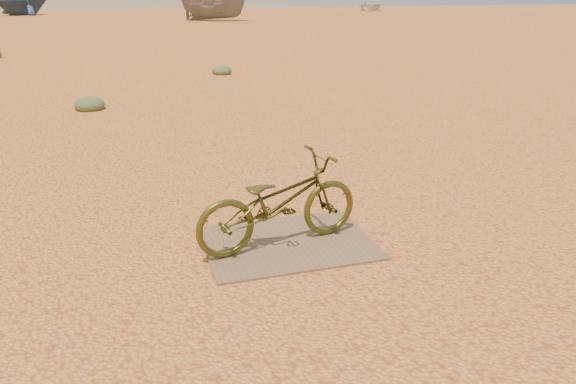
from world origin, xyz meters
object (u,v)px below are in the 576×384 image
object	(u,v)px
plywood_board	(288,243)
bicycle	(279,202)
boat_far_right	(370,6)
boat_mid_right	(214,7)

from	to	relation	value
plywood_board	bicycle	bearing A→B (deg)	-166.29
boat_far_right	plywood_board	bearing A→B (deg)	-95.36
plywood_board	boat_far_right	world-z (taller)	boat_far_right
bicycle	boat_mid_right	size ratio (longest dim) A/B	0.33
plywood_board	boat_far_right	size ratio (longest dim) A/B	0.34
plywood_board	boat_mid_right	world-z (taller)	boat_mid_right
plywood_board	boat_mid_right	bearing A→B (deg)	80.80
boat_mid_right	boat_far_right	distance (m)	21.80
plywood_board	bicycle	distance (m)	0.45
plywood_board	bicycle	size ratio (longest dim) A/B	0.97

